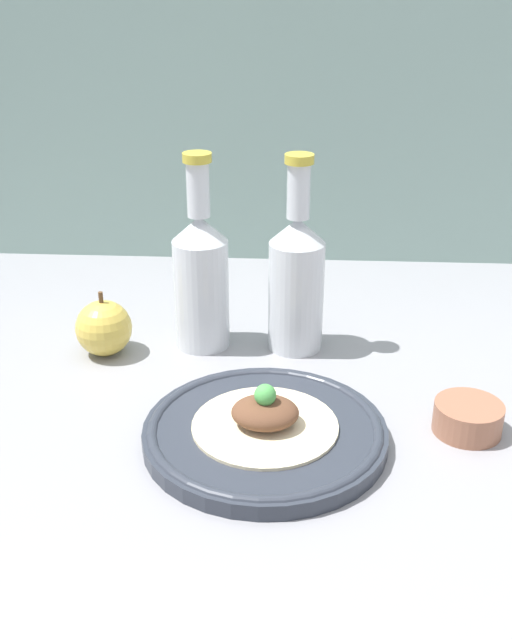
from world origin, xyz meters
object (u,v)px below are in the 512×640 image
Objects in this scene: dipping_bowl at (468,418)px; apple at (104,328)px; plated_food at (265,417)px; cider_bottle_left at (201,276)px; plate at (265,432)px; cider_bottle_right at (296,278)px.

apple is at bearing 160.12° from dipping_bowl.
cider_bottle_left is (-10.18, 24.36, 7.37)cm from plated_food.
plate is 3.49× the size of dipping_bowl.
cider_bottle_right is (3.20, 24.36, 9.46)cm from plate.
cider_bottle_right is 30.64cm from dipping_bowl.
apple reaches higher than dipping_bowl.
dipping_bowl is at bearing -31.59° from cider_bottle_left.
plate is at bearing -67.31° from cider_bottle_left.
apple is at bearing 138.96° from plated_food.
cider_bottle_left is at bearing 112.69° from plated_food.
cider_bottle_left is 1.00× the size of cider_bottle_right.
cider_bottle_left and cider_bottle_right have the same top height.
apple reaches higher than plate.
plate is 1.67× the size of plated_food.
apple is 50.54cm from dipping_bowl.
apple is (-26.91, -3.72, -6.72)cm from cider_bottle_right.
plated_food is 25.65cm from cider_bottle_right.
dipping_bowl is (23.78, 3.46, -1.50)cm from plated_food.
plate is at bearing -41.04° from apple.
apple is 1.17× the size of dipping_bowl.
cider_bottle_left is at bearing 180.00° from cider_bottle_right.
plated_food is (0.00, -0.00, 2.10)cm from plate.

